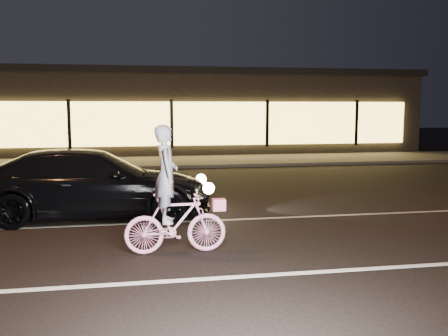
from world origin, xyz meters
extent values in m
plane|color=black|center=(0.00, 0.00, 0.00)|extent=(90.00, 90.00, 0.00)
cube|color=silver|center=(0.00, -1.50, 0.00)|extent=(60.00, 0.12, 0.01)
cube|color=gray|center=(0.00, 2.00, 0.00)|extent=(60.00, 0.10, 0.01)
cube|color=#383533|center=(0.00, 13.00, 0.06)|extent=(30.00, 4.00, 0.12)
cube|color=black|center=(0.00, 19.00, 2.00)|extent=(25.00, 8.00, 4.00)
cube|color=black|center=(0.00, 19.00, 4.05)|extent=(25.40, 8.40, 0.30)
cube|color=#FFD459|center=(0.00, 14.90, 1.60)|extent=(23.00, 0.15, 2.00)
cube|color=black|center=(-4.50, 14.82, 1.60)|extent=(0.15, 0.08, 2.20)
cube|color=black|center=(0.00, 14.82, 1.60)|extent=(0.15, 0.08, 2.20)
cube|color=black|center=(4.50, 14.82, 1.60)|extent=(0.15, 0.08, 2.20)
cube|color=black|center=(9.00, 14.82, 1.60)|extent=(0.15, 0.08, 2.20)
imported|color=#FF3399|center=(-1.10, -0.19, 0.49)|extent=(1.64, 0.46, 0.99)
imported|color=white|center=(-1.24, -0.19, 1.29)|extent=(0.37, 0.57, 1.55)
cube|color=#F6459C|center=(-0.39, -0.19, 0.77)|extent=(0.21, 0.17, 0.19)
imported|color=black|center=(-2.62, 2.80, 0.73)|extent=(5.06, 2.12, 1.46)
sphere|color=#FFF2BF|center=(-0.19, 3.43, 0.67)|extent=(0.24, 0.24, 0.24)
sphere|color=#FFF2BF|center=(-0.22, 2.09, 0.67)|extent=(0.24, 0.24, 0.24)
camera|label=1|loc=(-1.74, -8.03, 2.34)|focal=40.00mm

